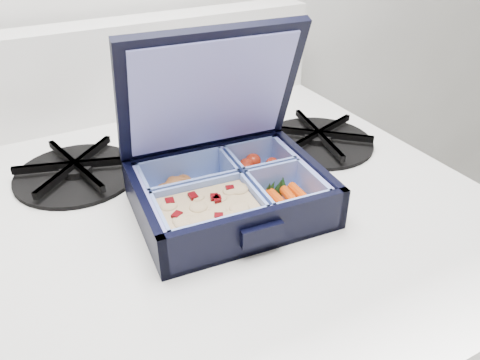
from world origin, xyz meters
TOP-DOWN VIEW (x-y plane):
  - bento_box at (-0.14, 1.61)m, footprint 0.22×0.18m
  - burner_grate at (0.05, 1.70)m, footprint 0.20×0.20m
  - burner_grate_rear at (-0.28, 1.78)m, footprint 0.20×0.20m
  - fork at (-0.09, 1.74)m, footprint 0.14×0.13m

SIDE VIEW (x-z plane):
  - fork at x=-0.09m, z-range 0.95..0.96m
  - burner_grate_rear at x=-0.28m, z-range 0.95..0.97m
  - burner_grate at x=0.05m, z-range 0.95..0.98m
  - bento_box at x=-0.14m, z-range 0.95..1.00m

